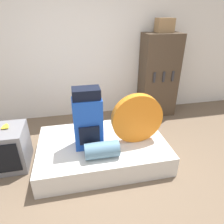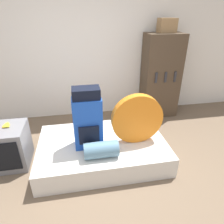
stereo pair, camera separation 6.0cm
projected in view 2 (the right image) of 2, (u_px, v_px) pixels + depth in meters
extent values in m
plane|color=brown|center=(100.00, 190.00, 2.43)|extent=(16.00, 16.00, 0.00)
cube|color=white|center=(84.00, 50.00, 3.67)|extent=(8.00, 0.05, 2.60)
cube|color=silver|center=(102.00, 149.00, 2.90)|extent=(1.78, 1.15, 0.29)
cube|color=blue|center=(88.00, 123.00, 2.60)|extent=(0.37, 0.23, 0.70)
cube|color=black|center=(86.00, 93.00, 2.42)|extent=(0.34, 0.22, 0.13)
cube|color=black|center=(89.00, 135.00, 2.53)|extent=(0.26, 0.03, 0.25)
cylinder|color=orange|center=(137.00, 119.00, 2.69)|extent=(0.70, 0.11, 0.70)
cylinder|color=#5B849E|center=(101.00, 150.00, 2.49)|extent=(0.43, 0.21, 0.21)
cube|color=gray|center=(8.00, 146.00, 2.74)|extent=(0.51, 0.50, 0.58)
cube|color=black|center=(2.00, 158.00, 2.50)|extent=(0.41, 0.02, 0.42)
ellipsoid|color=yellow|center=(5.00, 125.00, 2.65)|extent=(0.07, 0.14, 0.03)
ellipsoid|color=yellow|center=(6.00, 125.00, 2.65)|extent=(0.05, 0.14, 0.03)
ellipsoid|color=yellow|center=(7.00, 125.00, 2.65)|extent=(0.03, 0.14, 0.03)
ellipsoid|color=yellow|center=(7.00, 125.00, 2.65)|extent=(0.05, 0.14, 0.03)
ellipsoid|color=yellow|center=(8.00, 125.00, 2.65)|extent=(0.07, 0.14, 0.03)
cube|color=#473828|center=(161.00, 76.00, 3.89)|extent=(0.69, 0.43, 1.59)
cube|color=#2D2D33|center=(156.00, 78.00, 3.63)|extent=(0.04, 0.02, 0.19)
cube|color=#2D2D33|center=(166.00, 77.00, 3.66)|extent=(0.04, 0.02, 0.19)
cube|color=#2D2D33|center=(175.00, 77.00, 3.69)|extent=(0.04, 0.02, 0.19)
cube|color=#99754C|center=(167.00, 25.00, 3.51)|extent=(0.30, 0.22, 0.24)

